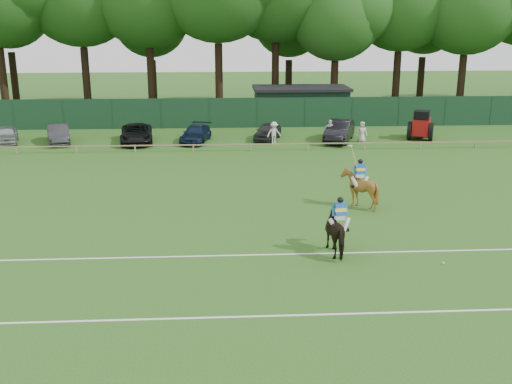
{
  "coord_description": "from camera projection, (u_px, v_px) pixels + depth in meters",
  "views": [
    {
      "loc": [
        -0.96,
        -22.76,
        8.99
      ],
      "look_at": [
        0.5,
        3.0,
        1.4
      ],
      "focal_mm": 42.0,
      "sensor_mm": 36.0,
      "label": 1
    }
  ],
  "objects": [
    {
      "name": "ground",
      "position": [
        248.0,
        246.0,
        24.39
      ],
      "size": [
        160.0,
        160.0,
        0.0
      ],
      "primitive_type": "plane",
      "color": "#1E4C14",
      "rests_on": "ground"
    },
    {
      "name": "perimeter_fence",
      "position": [
        234.0,
        113.0,
        49.9
      ],
      "size": [
        92.08,
        0.08,
        2.5
      ],
      "color": "#14351E",
      "rests_on": "ground"
    },
    {
      "name": "tree_row",
      "position": [
        253.0,
        113.0,
        58.02
      ],
      "size": [
        96.0,
        12.0,
        21.0
      ],
      "primitive_type": null,
      "color": "#26561C",
      "rests_on": "ground"
    },
    {
      "name": "pitch_lines",
      "position": [
        252.0,
        282.0,
        21.03
      ],
      "size": [
        60.0,
        5.1,
        0.01
      ],
      "color": "silver",
      "rests_on": "ground"
    },
    {
      "name": "polo_ball",
      "position": [
        443.0,
        263.0,
        22.57
      ],
      "size": [
        0.09,
        0.09,
        0.09
      ],
      "primitive_type": "sphere",
      "color": "silver",
      "rests_on": "ground"
    },
    {
      "name": "spectator_left",
      "position": [
        274.0,
        133.0,
        43.63
      ],
      "size": [
        1.17,
        0.84,
        1.64
      ],
      "primitive_type": "imported",
      "rotation": [
        0.0,
        0.0,
        0.24
      ],
      "color": "beige",
      "rests_on": "ground"
    },
    {
      "name": "tractor",
      "position": [
        421.0,
        126.0,
        45.33
      ],
      "size": [
        2.62,
        3.09,
        2.2
      ],
      "rotation": [
        0.0,
        0.0,
        -0.4
      ],
      "color": "maroon",
      "rests_on": "ground"
    },
    {
      "name": "suv_black",
      "position": [
        136.0,
        134.0,
        44.05
      ],
      "size": [
        2.85,
        5.16,
        1.37
      ],
      "primitive_type": "imported",
      "rotation": [
        0.0,
        0.0,
        0.12
      ],
      "color": "black",
      "rests_on": "ground"
    },
    {
      "name": "horse_chestnut",
      "position": [
        359.0,
        188.0,
        29.13
      ],
      "size": [
        1.59,
        1.78,
        1.9
      ],
      "primitive_type": "imported",
      "rotation": [
        0.0,
        0.0,
        3.18
      ],
      "color": "brown",
      "rests_on": "ground"
    },
    {
      "name": "rider_chestnut",
      "position": [
        360.0,
        172.0,
        28.89
      ],
      "size": [
        0.94,
        0.57,
        2.05
      ],
      "rotation": [
        0.0,
        0.0,
        3.18
      ],
      "color": "silver",
      "rests_on": "ground"
    },
    {
      "name": "hatch_grey",
      "position": [
        268.0,
        131.0,
        45.26
      ],
      "size": [
        2.63,
        3.98,
        1.26
      ],
      "primitive_type": "imported",
      "rotation": [
        0.0,
        0.0,
        -0.34
      ],
      "color": "#2D2E30",
      "rests_on": "ground"
    },
    {
      "name": "pitch_rail",
      "position": [
        237.0,
        145.0,
        41.51
      ],
      "size": [
        62.1,
        0.1,
        0.5
      ],
      "color": "#997F5B",
      "rests_on": "ground"
    },
    {
      "name": "sedan_navy",
      "position": [
        196.0,
        134.0,
        44.34
      ],
      "size": [
        2.51,
        4.48,
        1.23
      ],
      "primitive_type": "imported",
      "rotation": [
        0.0,
        0.0,
        -0.2
      ],
      "color": "#111D35",
      "rests_on": "ground"
    },
    {
      "name": "spectator_mid",
      "position": [
        330.0,
        131.0,
        44.1
      ],
      "size": [
        1.01,
        0.43,
        1.71
      ],
      "primitive_type": "imported",
      "rotation": [
        0.0,
        0.0,
        0.02
      ],
      "color": "silver",
      "rests_on": "ground"
    },
    {
      "name": "sedan_grey",
      "position": [
        58.0,
        134.0,
        44.01
      ],
      "size": [
        2.64,
        4.4,
        1.37
      ],
      "primitive_type": "imported",
      "rotation": [
        0.0,
        0.0,
        0.31
      ],
      "color": "#2D2D30",
      "rests_on": "ground"
    },
    {
      "name": "estate_black",
      "position": [
        339.0,
        131.0,
        44.57
      ],
      "size": [
        3.18,
        5.01,
        1.56
      ],
      "primitive_type": "imported",
      "rotation": [
        0.0,
        0.0,
        -0.35
      ],
      "color": "black",
      "rests_on": "ground"
    },
    {
      "name": "rider_dark",
      "position": [
        340.0,
        213.0,
        23.17
      ],
      "size": [
        0.93,
        0.43,
        1.41
      ],
      "rotation": [
        0.0,
        0.0,
        3.29
      ],
      "color": "silver",
      "rests_on": "ground"
    },
    {
      "name": "spectator_right",
      "position": [
        362.0,
        132.0,
        44.26
      ],
      "size": [
        0.8,
        0.57,
        1.54
      ],
      "primitive_type": "imported",
      "rotation": [
        0.0,
        0.0,
        -0.11
      ],
      "color": "beige",
      "rests_on": "ground"
    },
    {
      "name": "sedan_silver",
      "position": [
        7.0,
        135.0,
        44.0
      ],
      "size": [
        2.41,
        3.92,
        1.25
      ],
      "primitive_type": "imported",
      "rotation": [
        0.0,
        0.0,
        0.28
      ],
      "color": "#A4A7A9",
      "rests_on": "ground"
    },
    {
      "name": "utility_shed",
      "position": [
        301.0,
        104.0,
        53.02
      ],
      "size": [
        8.4,
        4.4,
        3.04
      ],
      "color": "#14331E",
      "rests_on": "ground"
    },
    {
      "name": "horse_dark",
      "position": [
        339.0,
        232.0,
        23.4
      ],
      "size": [
        1.26,
        2.23,
        1.78
      ],
      "primitive_type": "imported",
      "rotation": [
        0.0,
        0.0,
        3.29
      ],
      "color": "black",
      "rests_on": "ground"
    }
  ]
}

